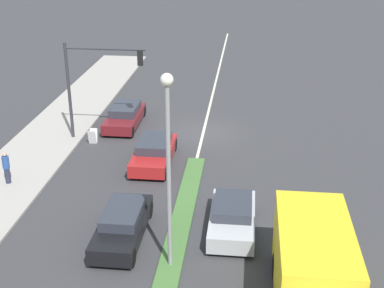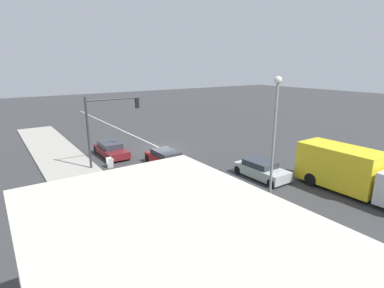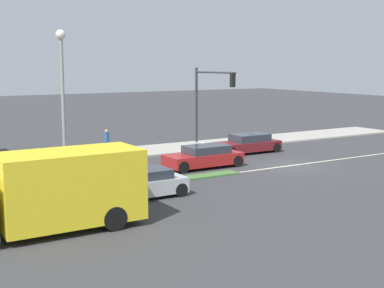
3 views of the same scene
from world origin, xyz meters
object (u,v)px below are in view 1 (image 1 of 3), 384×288
Objects in this scene: traffic_signal_main at (92,75)px; warning_aframe_sign at (93,136)px; sedan_maroon at (125,116)px; sedan_silver at (232,217)px; street_lamp at (168,150)px; pedestrian at (6,167)px; hatchback_red at (154,152)px; delivery_truck at (315,283)px; suv_black at (123,224)px.

warning_aframe_sign is at bearing 83.11° from traffic_signal_main.
sedan_maroon is at bearing -111.27° from warning_aframe_sign.
traffic_signal_main is 1.37× the size of sedan_silver.
street_lamp is 1.62× the size of sedan_maroon.
pedestrian is 0.36× the size of hatchback_red.
pedestrian reaches higher than warning_aframe_sign.
delivery_truck reaches higher than suv_black.
street_lamp reaches higher than pedestrian.
hatchback_red is (-3.99, 2.26, 0.21)m from warning_aframe_sign.
pedestrian is at bearing 65.98° from sedan_maroon.
traffic_signal_main is 7.30m from pedestrian.
hatchback_red is (7.20, -11.31, -0.84)m from delivery_truck.
delivery_truck reaches higher than sedan_silver.
hatchback_red is (-0.00, -7.26, -0.00)m from suv_black.
street_lamp is 4.99m from suv_black.
warning_aframe_sign is 0.18× the size of hatchback_red.
pedestrian is at bearing -14.75° from sedan_silver.
suv_black is (7.20, -4.05, -0.83)m from delivery_truck.
street_lamp reaches higher than sedan_silver.
traffic_signal_main reaches higher than pedestrian.
sedan_silver is at bearing -166.43° from suv_black.
delivery_truck is 5.89m from sedan_silver.
sedan_silver is at bearing 122.01° from sedan_maroon.
street_lamp reaches higher than warning_aframe_sign.
delivery_truck reaches higher than warning_aframe_sign.
traffic_signal_main reaches higher than warning_aframe_sign.
sedan_silver is (-11.04, 2.91, -0.35)m from pedestrian.
suv_black is at bearing -29.37° from delivery_truck.
street_lamp is 1.80× the size of sedan_silver.
pedestrian is at bearing 26.35° from hatchback_red.
delivery_truck reaches higher than hatchback_red.
hatchback_red is (-2.80, 5.32, 0.01)m from sedan_maroon.
sedan_silver is at bearing 132.73° from traffic_signal_main.
traffic_signal_main reaches higher than sedan_silver.
street_lamp is at bearing 118.92° from warning_aframe_sign.
pedestrian reaches higher than sedan_silver.
warning_aframe_sign is 17.62m from delivery_truck.
sedan_silver is (2.80, -5.11, -0.85)m from delivery_truck.
warning_aframe_sign is 0.11× the size of delivery_truck.
traffic_signal_main is 18.14m from delivery_truck.
street_lamp is 1.61× the size of hatchback_red.
traffic_signal_main reaches higher than sedan_maroon.
pedestrian is at bearing 66.04° from traffic_signal_main.
hatchback_red reaches higher than sedan_silver.
street_lamp is 8.80× the size of warning_aframe_sign.
delivery_truck is at bearing 129.52° from warning_aframe_sign.
traffic_signal_main is at bearing -51.78° from delivery_truck.
warning_aframe_sign is at bearing -50.48° from delivery_truck.
hatchback_red is at bearing -153.65° from pedestrian.
delivery_truck is 1.84× the size of sedan_silver.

